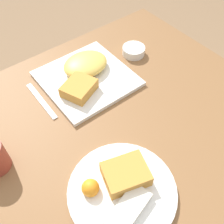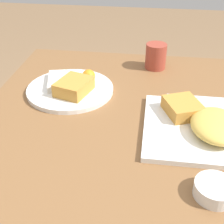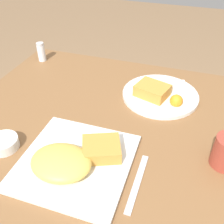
{
  "view_description": "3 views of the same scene",
  "coord_description": "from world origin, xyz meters",
  "px_view_note": "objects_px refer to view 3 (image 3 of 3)",
  "views": [
    {
      "loc": [
        0.32,
        0.38,
        1.36
      ],
      "look_at": [
        0.02,
        -0.01,
        0.75
      ],
      "focal_mm": 42.0,
      "sensor_mm": 36.0,
      "label": 1
    },
    {
      "loc": [
        -0.69,
        -0.06,
        1.21
      ],
      "look_at": [
        -0.01,
        0.04,
        0.76
      ],
      "focal_mm": 50.0,
      "sensor_mm": 36.0,
      "label": 2
    },
    {
      "loc": [
        0.23,
        -0.61,
        1.26
      ],
      "look_at": [
        0.03,
        0.01,
        0.76
      ],
      "focal_mm": 42.0,
      "sensor_mm": 36.0,
      "label": 3
    }
  ],
  "objects_px": {
    "salt_shaker": "(41,53)",
    "plate_oval_far": "(160,93)",
    "plate_square_near": "(74,160)",
    "sauce_ramekin": "(3,143)",
    "butter_knife": "(137,183)"
  },
  "relations": [
    {
      "from": "plate_oval_far",
      "to": "sauce_ramekin",
      "type": "relative_size",
      "value": 3.23
    },
    {
      "from": "plate_square_near",
      "to": "salt_shaker",
      "type": "xyz_separation_m",
      "value": [
        -0.39,
        0.51,
        0.01
      ]
    },
    {
      "from": "plate_oval_far",
      "to": "butter_knife",
      "type": "xyz_separation_m",
      "value": [
        0.01,
        -0.39,
        -0.01
      ]
    },
    {
      "from": "plate_oval_far",
      "to": "salt_shaker",
      "type": "relative_size",
      "value": 3.3
    },
    {
      "from": "plate_oval_far",
      "to": "sauce_ramekin",
      "type": "bearing_deg",
      "value": -133.98
    },
    {
      "from": "salt_shaker",
      "to": "plate_oval_far",
      "type": "bearing_deg",
      "value": -12.74
    },
    {
      "from": "sauce_ramekin",
      "to": "salt_shaker",
      "type": "height_order",
      "value": "salt_shaker"
    },
    {
      "from": "plate_square_near",
      "to": "sauce_ramekin",
      "type": "relative_size",
      "value": 3.42
    },
    {
      "from": "plate_oval_far",
      "to": "sauce_ramekin",
      "type": "height_order",
      "value": "plate_oval_far"
    },
    {
      "from": "salt_shaker",
      "to": "sauce_ramekin",
      "type": "bearing_deg",
      "value": -71.22
    },
    {
      "from": "butter_knife",
      "to": "sauce_ramekin",
      "type": "bearing_deg",
      "value": 90.23
    },
    {
      "from": "plate_oval_far",
      "to": "butter_knife",
      "type": "distance_m",
      "value": 0.39
    },
    {
      "from": "plate_square_near",
      "to": "sauce_ramekin",
      "type": "height_order",
      "value": "plate_square_near"
    },
    {
      "from": "plate_oval_far",
      "to": "salt_shaker",
      "type": "xyz_separation_m",
      "value": [
        -0.55,
        0.12,
        0.02
      ]
    },
    {
      "from": "plate_oval_far",
      "to": "sauce_ramekin",
      "type": "distance_m",
      "value": 0.54
    }
  ]
}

